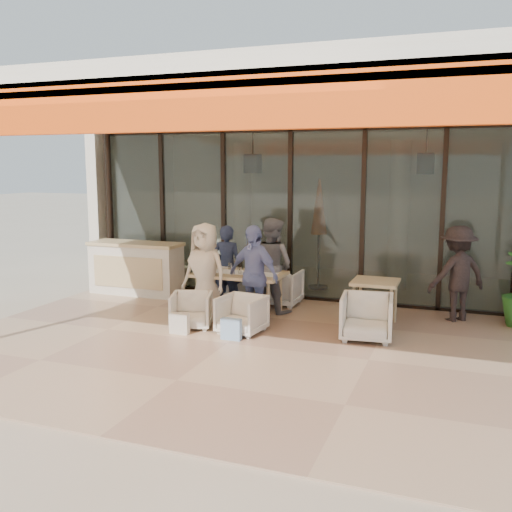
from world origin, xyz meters
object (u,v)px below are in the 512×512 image
at_px(side_table, 375,287).
at_px(side_chair, 367,315).
at_px(standing_woman, 457,274).
at_px(diner_cream, 205,272).
at_px(diner_grey, 272,265).
at_px(chair_far_left, 238,285).
at_px(chair_far_right, 281,286).
at_px(diner_navy, 227,267).
at_px(chair_near_right, 242,313).
at_px(host_counter, 136,268).
at_px(chair_near_left, 191,309).
at_px(dining_table, 239,276).
at_px(diner_periwinkle, 253,276).

distance_m(side_table, side_chair, 0.79).
bearing_deg(standing_woman, diner_cream, -17.34).
bearing_deg(side_chair, diner_grey, 143.36).
distance_m(chair_far_left, chair_far_right, 0.84).
height_order(chair_far_right, diner_navy, diner_navy).
bearing_deg(chair_near_right, side_table, 38.40).
xyz_separation_m(host_counter, diner_cream, (2.07, -1.22, 0.27)).
bearing_deg(chair_far_left, chair_near_left, 87.08).
relative_size(side_table, standing_woman, 0.47).
bearing_deg(dining_table, chair_far_right, 65.58).
relative_size(diner_navy, side_chair, 1.98).
xyz_separation_m(chair_near_left, side_table, (2.66, 1.09, 0.33)).
relative_size(dining_table, chair_far_right, 2.09).
bearing_deg(chair_near_right, chair_near_left, -172.49).
xyz_separation_m(dining_table, chair_far_left, (-0.41, 0.94, -0.37)).
xyz_separation_m(diner_cream, side_table, (2.66, 0.59, -0.17)).
relative_size(host_counter, chair_near_right, 2.85).
bearing_deg(side_table, chair_near_left, -157.73).
distance_m(host_counter, dining_table, 2.61).
xyz_separation_m(dining_table, side_chair, (2.25, -0.62, -0.31)).
height_order(host_counter, diner_periwinkle, diner_periwinkle).
xyz_separation_m(chair_near_left, diner_periwinkle, (0.84, 0.50, 0.49)).
height_order(diner_grey, standing_woman, diner_grey).
distance_m(dining_table, chair_far_right, 1.09).
height_order(diner_periwinkle, standing_woman, diner_periwinkle).
xyz_separation_m(host_counter, diner_grey, (2.91, -0.32, 0.29)).
height_order(chair_near_right, diner_periwinkle, diner_periwinkle).
bearing_deg(chair_near_left, chair_near_right, -18.09).
height_order(chair_near_left, side_table, side_table).
distance_m(dining_table, diner_periwinkle, 0.64).
bearing_deg(host_counter, chair_far_left, 4.93).
distance_m(chair_far_right, diner_grey, 0.68).
bearing_deg(chair_far_right, chair_near_right, 90.61).
bearing_deg(side_chair, diner_navy, 151.86).
height_order(side_table, standing_woman, standing_woman).
distance_m(chair_near_left, diner_periwinkle, 1.09).
height_order(chair_far_right, standing_woman, standing_woman).
xyz_separation_m(diner_cream, side_chair, (2.66, -0.16, -0.43)).
bearing_deg(diner_grey, side_chair, 168.59).
bearing_deg(chair_far_right, diner_periwinkle, 90.61).
xyz_separation_m(diner_navy, side_chair, (2.66, -1.06, -0.37)).
bearing_deg(diner_cream, dining_table, 56.98).
bearing_deg(diner_navy, host_counter, -14.16).
bearing_deg(side_table, dining_table, -176.63).
distance_m(diner_cream, side_table, 2.73).
height_order(chair_far_left, chair_near_right, chair_near_right).
height_order(chair_near_left, chair_near_right, chair_near_right).
xyz_separation_m(host_counter, diner_periwinkle, (2.91, -1.22, 0.27)).
distance_m(dining_table, diner_cream, 0.63).
xyz_separation_m(diner_periwinkle, side_table, (1.82, 0.59, -0.17)).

